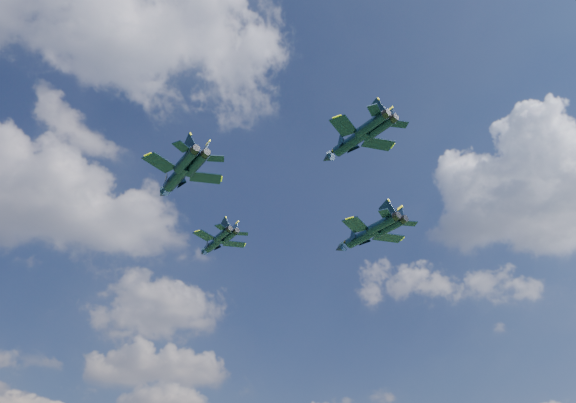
{
  "coord_description": "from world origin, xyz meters",
  "views": [
    {
      "loc": [
        -29.65,
        -67.79,
        10.19
      ],
      "look_at": [
        -0.9,
        5.11,
        56.48
      ],
      "focal_mm": 35.0,
      "sensor_mm": 36.0,
      "label": 1
    }
  ],
  "objects_px": {
    "jet_slot": "(350,143)",
    "jet_right": "(361,237)",
    "jet_left": "(176,178)",
    "jet_lead": "(214,244)"
  },
  "relations": [
    {
      "from": "jet_lead",
      "to": "jet_left",
      "type": "xyz_separation_m",
      "value": [
        -11.97,
        -23.47,
        -1.98
      ]
    },
    {
      "from": "jet_right",
      "to": "jet_left",
      "type": "bearing_deg",
      "value": 177.87
    },
    {
      "from": "jet_slot",
      "to": "jet_right",
      "type": "bearing_deg",
      "value": 42.5
    },
    {
      "from": "jet_left",
      "to": "jet_right",
      "type": "bearing_deg",
      "value": 2.01
    },
    {
      "from": "jet_slot",
      "to": "jet_lead",
      "type": "bearing_deg",
      "value": 87.35
    },
    {
      "from": "jet_lead",
      "to": "jet_right",
      "type": "bearing_deg",
      "value": -44.66
    },
    {
      "from": "jet_right",
      "to": "jet_slot",
      "type": "height_order",
      "value": "jet_slot"
    },
    {
      "from": "jet_left",
      "to": "jet_lead",
      "type": "bearing_deg",
      "value": 51.38
    },
    {
      "from": "jet_lead",
      "to": "jet_left",
      "type": "height_order",
      "value": "jet_lead"
    },
    {
      "from": "jet_left",
      "to": "jet_slot",
      "type": "xyz_separation_m",
      "value": [
        21.36,
        -15.09,
        1.92
      ]
    }
  ]
}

